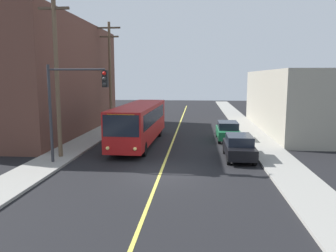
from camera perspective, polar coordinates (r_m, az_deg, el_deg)
name	(u,v)px	position (r m, az deg, el deg)	size (l,w,h in m)	color
ground_plane	(160,175)	(18.65, -1.40, -8.38)	(120.00, 120.00, 0.00)	black
sidewalk_left	(91,138)	(29.73, -13.20, -2.10)	(2.50, 90.00, 0.15)	gray
sidewalk_right	(259,141)	(28.71, 15.49, -2.55)	(2.50, 90.00, 0.15)	gray
lane_stripe_center	(177,131)	(33.23, 1.53, -0.90)	(0.16, 60.00, 0.01)	#D8CC4C
building_left_brick	(39,78)	(34.96, -21.47, 7.74)	(10.00, 20.61, 10.65)	brown
building_right_warehouse	(322,101)	(36.63, 25.04, 3.94)	(12.00, 19.53, 6.06)	gray
city_bus	(140,122)	(26.81, -4.92, 0.74)	(2.83, 12.21, 3.20)	maroon
parked_car_black	(239,147)	(22.37, 12.16, -3.50)	(1.82, 4.40, 1.62)	black
parked_car_green	(228,131)	(28.78, 10.28, -0.80)	(1.83, 4.41, 1.62)	#196038
utility_pole_near	(56,65)	(22.73, -18.73, 9.99)	(2.40, 0.28, 11.03)	brown
utility_pole_mid	(110,70)	(36.03, -9.99, 9.50)	(2.40, 0.28, 10.95)	brown
traffic_signal_left_corner	(74,95)	(20.80, -15.95, 5.11)	(3.75, 0.48, 6.00)	#2D2D33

